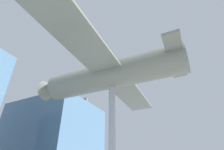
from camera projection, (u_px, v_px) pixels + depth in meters
glass_pavilion_right at (52, 146)px, 22.11m from camera, size 9.02×10.41×10.73m
support_pylon_central at (112, 139)px, 10.70m from camera, size 0.44×0.44×7.17m
suspended_airplane at (109, 76)px, 13.18m from camera, size 15.93×12.22×3.50m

